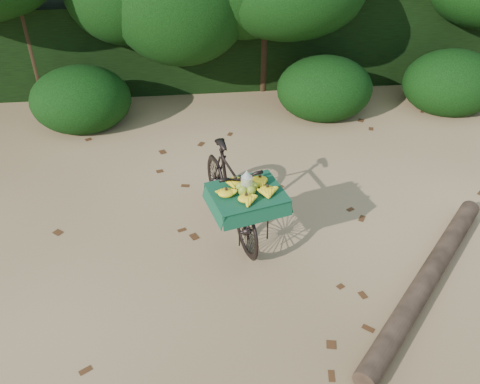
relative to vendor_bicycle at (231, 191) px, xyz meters
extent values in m
plane|color=tan|center=(0.57, -1.04, -0.61)|extent=(80.00, 80.00, 0.00)
imported|color=black|center=(-0.01, 0.02, -0.02)|extent=(1.04, 2.05, 1.19)
cube|color=black|center=(0.15, -0.56, 0.36)|extent=(0.54, 0.61, 0.03)
cube|color=#165335|center=(0.15, -0.56, 0.38)|extent=(1.01, 0.90, 0.01)
ellipsoid|color=olive|center=(0.23, -0.54, 0.44)|extent=(0.11, 0.09, 0.13)
ellipsoid|color=olive|center=(0.15, -0.48, 0.44)|extent=(0.11, 0.09, 0.13)
ellipsoid|color=olive|center=(0.07, -0.53, 0.44)|extent=(0.11, 0.09, 0.13)
ellipsoid|color=olive|center=(0.09, -0.61, 0.44)|extent=(0.11, 0.09, 0.13)
ellipsoid|color=olive|center=(0.19, -0.62, 0.44)|extent=(0.11, 0.09, 0.13)
cylinder|color=#EAE5C6|center=(0.14, -0.55, 0.50)|extent=(0.14, 0.14, 0.18)
cylinder|color=brown|center=(2.22, -1.37, -0.49)|extent=(2.53, 2.72, 0.25)
cube|color=black|center=(0.57, 5.26, 0.29)|extent=(26.00, 1.80, 1.80)
camera|label=1|loc=(-0.45, -5.41, 3.91)|focal=38.00mm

